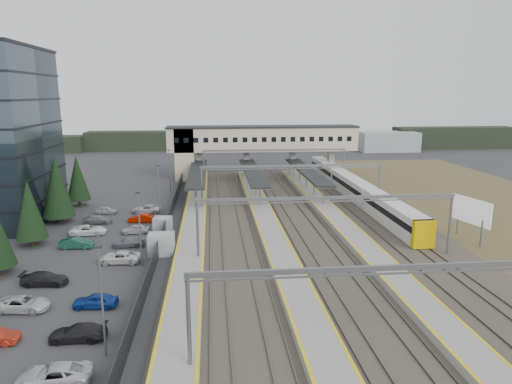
{
  "coord_description": "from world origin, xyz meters",
  "views": [
    {
      "loc": [
        -0.32,
        -54.66,
        18.0
      ],
      "look_at": [
        5.91,
        9.42,
        4.0
      ],
      "focal_mm": 32.0,
      "sensor_mm": 36.0,
      "label": 1
    }
  ],
  "objects": [
    {
      "name": "ground",
      "position": [
        0.0,
        0.0,
        0.0
      ],
      "size": [
        220.0,
        220.0,
        0.0
      ],
      "primitive_type": "plane",
      "color": "#2B2B2D",
      "rests_on": "ground"
    },
    {
      "name": "conifer_row",
      "position": [
        -22.0,
        -3.86,
        4.84
      ],
      "size": [
        4.42,
        49.82,
        9.5
      ],
      "color": "black",
      "rests_on": "ground"
    },
    {
      "name": "car_park",
      "position": [
        -13.39,
        -7.59,
        0.62
      ],
      "size": [
        10.71,
        44.68,
        1.29
      ],
      "color": "#ABACB0",
      "rests_on": "ground"
    },
    {
      "name": "lampposts",
      "position": [
        -8.0,
        1.25,
        4.34
      ],
      "size": [
        0.5,
        53.25,
        8.07
      ],
      "color": "slate",
      "rests_on": "ground"
    },
    {
      "name": "fence",
      "position": [
        -6.5,
        5.0,
        1.0
      ],
      "size": [
        0.08,
        90.0,
        2.0
      ],
      "color": "#26282B",
      "rests_on": "ground"
    },
    {
      "name": "relay_cabin_near",
      "position": [
        -6.24,
        -4.58,
        1.22
      ],
      "size": [
        2.97,
        2.2,
        2.44
      ],
      "color": "gray",
      "rests_on": "ground"
    },
    {
      "name": "relay_cabin_far",
      "position": [
        -6.97,
        3.86,
        1.04
      ],
      "size": [
        2.46,
        2.13,
        2.08
      ],
      "color": "gray",
      "rests_on": "ground"
    },
    {
      "name": "rail_corridor",
      "position": [
        9.34,
        5.0,
        0.29
      ],
      "size": [
        34.0,
        90.0,
        0.92
      ],
      "color": "#352F2A",
      "rests_on": "ground"
    },
    {
      "name": "canopies",
      "position": [
        7.0,
        27.0,
        3.92
      ],
      "size": [
        23.1,
        30.0,
        3.28
      ],
      "color": "black",
      "rests_on": "ground"
    },
    {
      "name": "footbridge",
      "position": [
        7.7,
        42.0,
        7.93
      ],
      "size": [
        40.4,
        6.4,
        11.2
      ],
      "color": "#B2A78A",
      "rests_on": "ground"
    },
    {
      "name": "gantries",
      "position": [
        12.0,
        3.0,
        6.0
      ],
      "size": [
        28.4,
        62.28,
        7.17
      ],
      "color": "slate",
      "rests_on": "ground"
    },
    {
      "name": "train",
      "position": [
        24.0,
        20.94,
        1.89
      ],
      "size": [
        2.64,
        55.1,
        3.32
      ],
      "color": "silver",
      "rests_on": "ground"
    },
    {
      "name": "billboard",
      "position": [
        31.25,
        -3.2,
        3.65
      ],
      "size": [
        1.7,
        6.13,
        5.4
      ],
      "color": "slate",
      "rests_on": "ground"
    },
    {
      "name": "treeline_far",
      "position": [
        23.81,
        92.28,
        2.95
      ],
      "size": [
        170.0,
        19.0,
        7.0
      ],
      "color": "black",
      "rests_on": "ground"
    }
  ]
}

